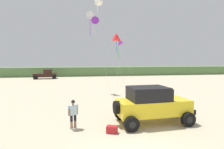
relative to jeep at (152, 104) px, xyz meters
The scene contains 10 objects.
dune_ridge 37.45m from the jeep, 94.26° to the left, with size 90.00×6.97×2.19m, color #567A47.
jeep is the anchor object (origin of this frame).
person_watching 4.75m from the jeep, behind, with size 0.57×0.44×1.67m.
cooler_box 3.09m from the jeep, 157.35° to the right, with size 0.56×0.36×0.38m, color #B21E23.
distant_pickup 31.87m from the jeep, 111.21° to the left, with size 4.75×2.75×1.98m.
kite_red_delta 14.26m from the jeep, 87.54° to the left, with size 2.45×4.46×7.41m.
kite_black_sled 14.44m from the jeep, 104.12° to the left, with size 2.53×5.21×9.69m.
kite_purple_stunt 14.72m from the jeep, 85.98° to the left, with size 2.04×5.75×6.68m.
kite_green_box 10.11m from the jeep, 114.23° to the left, with size 3.11×1.43×9.52m.
kite_yellow_diamond 13.34m from the jeep, 103.07° to the left, with size 3.52×4.56×8.94m.
Camera 1 is at (-2.29, -6.27, 3.86)m, focal length 29.11 mm.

